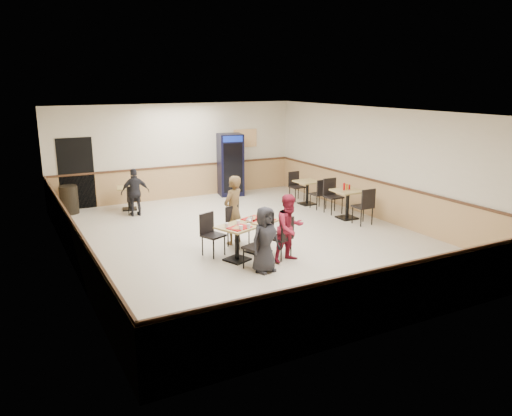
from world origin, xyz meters
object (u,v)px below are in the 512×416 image
diner_man_opposite (233,210)px  diner_woman_right (290,228)px  side_table_near (348,200)px  main_table (248,234)px  side_table_far (307,189)px  back_table (129,195)px  diner_woman_left (265,240)px  trash_bin (69,200)px  lone_diner (135,192)px  pepsi_cooler (230,165)px

diner_man_opposite → diner_woman_right: bearing=80.1°
diner_man_opposite → side_table_near: size_ratio=2.01×
main_table → side_table_far: bearing=20.2°
back_table → diner_woman_left: bearing=-79.5°
main_table → side_table_far: main_table is taller
diner_man_opposite → side_table_near: diner_man_opposite is taller
diner_woman_left → side_table_far: bearing=36.4°
diner_woman_right → diner_man_opposite: bearing=99.6°
trash_bin → back_table: bearing=-12.2°
main_table → side_table_near: size_ratio=1.95×
diner_woman_left → back_table: size_ratio=1.76×
side_table_near → trash_bin: bearing=148.2°
diner_woman_right → side_table_near: bearing=25.1°
lone_diner → back_table: 0.80m
diner_man_opposite → lone_diner: bearing=-96.8°
diner_woman_left → lone_diner: (-1.14, 5.41, 0.00)m
side_table_near → back_table: size_ratio=1.06×
side_table_near → trash_bin: trash_bin is taller
back_table → pepsi_cooler: pepsi_cooler is taller
main_table → side_table_far: (3.72, 3.31, -0.01)m
back_table → pepsi_cooler: (3.46, 0.39, 0.56)m
lone_diner → diner_man_opposite: bearing=116.6°
diner_woman_left → pepsi_cooler: pepsi_cooler is taller
main_table → pepsi_cooler: (2.21, 5.61, 0.51)m
diner_woman_left → trash_bin: bearing=101.2°
diner_man_opposite → pepsi_cooler: size_ratio=0.79×
diner_woman_left → back_table: diner_woman_left is taller
lone_diner → side_table_far: (4.97, -1.15, -0.18)m
diner_woman_left → diner_woman_right: size_ratio=0.92×
main_table → diner_woman_left: 0.97m
diner_woman_right → lone_diner: diner_woman_right is taller
lone_diner → back_table: bearing=-84.6°
side_table_near → side_table_far: 1.87m
main_table → diner_woman_right: diner_woman_right is taller
back_table → trash_bin: bearing=167.8°
diner_woman_right → trash_bin: 7.15m
diner_woman_left → lone_diner: lone_diner is taller
side_table_near → trash_bin: size_ratio=0.99×
side_table_far → side_table_near: bearing=-87.8°
back_table → pepsi_cooler: 3.53m
diner_woman_right → side_table_far: 5.03m
diner_man_opposite → trash_bin: size_ratio=2.00×
lone_diner → back_table: size_ratio=1.77×
side_table_far → pepsi_cooler: bearing=123.1°
side_table_near → back_table: 6.30m
lone_diner → pepsi_cooler: pepsi_cooler is taller
side_table_far → back_table: side_table_far is taller
diner_woman_right → back_table: 6.18m
diner_woman_left → side_table_near: size_ratio=1.67×
side_table_near → pepsi_cooler: 4.49m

